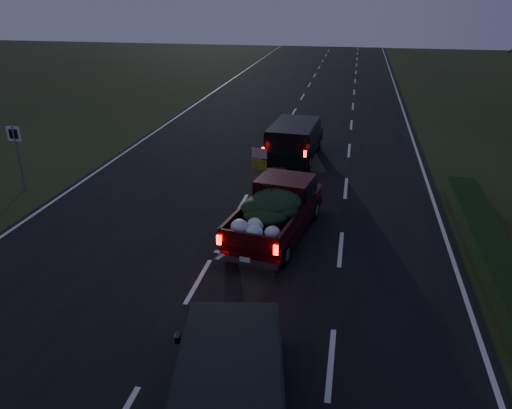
% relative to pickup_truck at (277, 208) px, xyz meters
% --- Properties ---
extents(ground, '(120.00, 120.00, 0.00)m').
position_rel_pickup_truck_xyz_m(ground, '(-1.58, -3.07, -0.92)').
color(ground, black).
rests_on(ground, ground).
extents(road_asphalt, '(14.00, 120.00, 0.02)m').
position_rel_pickup_truck_xyz_m(road_asphalt, '(-1.58, -3.07, -0.91)').
color(road_asphalt, black).
rests_on(road_asphalt, ground).
extents(hedge_row, '(1.00, 10.00, 0.60)m').
position_rel_pickup_truck_xyz_m(hedge_row, '(6.22, -0.07, -0.62)').
color(hedge_row, black).
rests_on(hedge_row, ground).
extents(route_sign, '(0.55, 0.08, 2.50)m').
position_rel_pickup_truck_xyz_m(route_sign, '(-10.08, 1.93, 0.74)').
color(route_sign, gray).
rests_on(route_sign, ground).
extents(pickup_truck, '(2.53, 4.90, 2.45)m').
position_rel_pickup_truck_xyz_m(pickup_truck, '(0.00, 0.00, 0.00)').
color(pickup_truck, '#39070A').
rests_on(pickup_truck, ground).
extents(lead_suv, '(2.25, 4.78, 1.34)m').
position_rel_pickup_truck_xyz_m(lead_suv, '(-0.43, 7.71, 0.09)').
color(lead_suv, black).
rests_on(lead_suv, ground).
extents(rear_suv, '(2.53, 4.53, 1.23)m').
position_rel_pickup_truck_xyz_m(rear_suv, '(0.38, -7.42, 0.01)').
color(rear_suv, black).
rests_on(rear_suv, ground).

